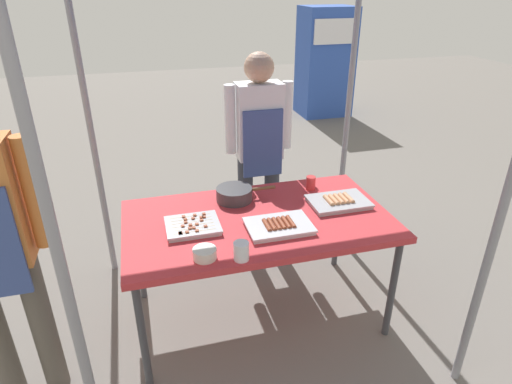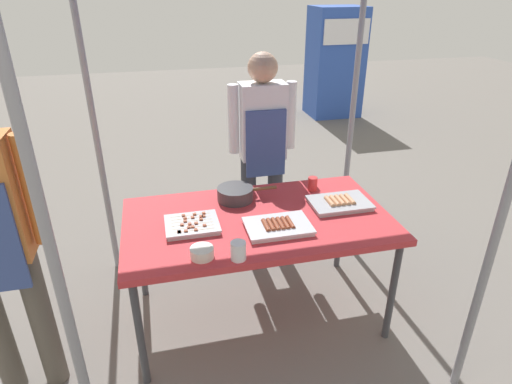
{
  "view_description": "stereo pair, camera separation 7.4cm",
  "coord_description": "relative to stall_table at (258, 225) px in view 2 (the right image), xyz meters",
  "views": [
    {
      "loc": [
        -0.62,
        -2.2,
        2.05
      ],
      "look_at": [
        0.0,
        0.05,
        0.9
      ],
      "focal_mm": 30.42,
      "sensor_mm": 36.0,
      "label": 1
    },
    {
      "loc": [
        -0.54,
        -2.21,
        2.05
      ],
      "look_at": [
        0.0,
        0.05,
        0.9
      ],
      "focal_mm": 30.42,
      "sensor_mm": 36.0,
      "label": 2
    }
  ],
  "objects": [
    {
      "name": "neighbor_stall_left",
      "position": [
        2.35,
        4.43,
        0.15
      ],
      "size": [
        0.79,
        0.69,
        1.68
      ],
      "color": "#2D51B2",
      "rests_on": "ground"
    },
    {
      "name": "condiment_bowl",
      "position": [
        -0.38,
        -0.33,
        0.08
      ],
      "size": [
        0.12,
        0.12,
        0.06
      ],
      "primitive_type": "cylinder",
      "color": "silver",
      "rests_on": "stall_table"
    },
    {
      "name": "tray_pork_links",
      "position": [
        0.54,
        0.03,
        0.07
      ],
      "size": [
        0.38,
        0.26,
        0.05
      ],
      "color": "#ADADB2",
      "rests_on": "stall_table"
    },
    {
      "name": "drink_cup_by_wok",
      "position": [
        -0.2,
        -0.39,
        0.1
      ],
      "size": [
        0.08,
        0.08,
        0.1
      ],
      "primitive_type": "cylinder",
      "color": "white",
      "rests_on": "stall_table"
    },
    {
      "name": "drink_cup_near_edge",
      "position": [
        0.45,
        0.29,
        0.1
      ],
      "size": [
        0.06,
        0.06,
        0.09
      ],
      "primitive_type": "cylinder",
      "color": "red",
      "rests_on": "stall_table"
    },
    {
      "name": "ground_plane",
      "position": [
        0.0,
        0.0,
        -0.7
      ],
      "size": [
        18.0,
        18.0,
        0.0
      ],
      "primitive_type": "plane",
      "color": "#66605B"
    },
    {
      "name": "tray_grilled_sausages",
      "position": [
        0.08,
        -0.15,
        0.07
      ],
      "size": [
        0.38,
        0.26,
        0.05
      ],
      "color": "silver",
      "rests_on": "stall_table"
    },
    {
      "name": "tray_meat_skewers",
      "position": [
        -0.4,
        -0.02,
        0.07
      ],
      "size": [
        0.31,
        0.26,
        0.04
      ],
      "color": "#ADADB2",
      "rests_on": "stall_table"
    },
    {
      "name": "stall_table",
      "position": [
        0.0,
        0.0,
        0.0
      ],
      "size": [
        1.6,
        0.9,
        0.75
      ],
      "color": "#C63338",
      "rests_on": "ground"
    },
    {
      "name": "vendor_woman",
      "position": [
        0.24,
        0.83,
        0.24
      ],
      "size": [
        0.52,
        0.23,
        1.59
      ],
      "rotation": [
        0.0,
        0.0,
        3.14
      ],
      "color": "#333842",
      "rests_on": "ground"
    },
    {
      "name": "cooking_wok",
      "position": [
        -0.08,
        0.27,
        0.1
      ],
      "size": [
        0.39,
        0.23,
        0.09
      ],
      "color": "#38383A",
      "rests_on": "stall_table"
    }
  ]
}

